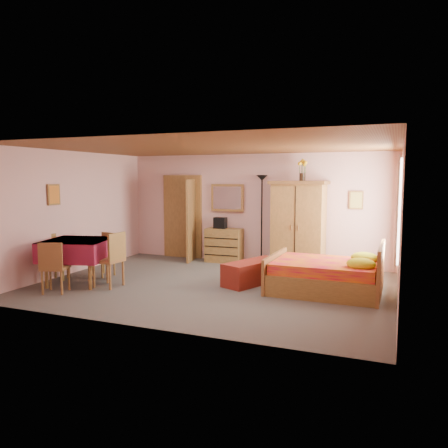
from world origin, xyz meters
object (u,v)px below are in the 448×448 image
at_px(wall_mirror, 227,198).
at_px(chair_north, 103,255).
at_px(floor_lamp, 262,220).
at_px(chair_east, 108,260).
at_px(chair_south, 55,267).
at_px(stereo, 220,223).
at_px(bench, 253,272).
at_px(chair_west, 50,258).
at_px(dining_table, 78,262).
at_px(wardrobe, 298,225).
at_px(sunflower_vase, 302,170).
at_px(chest_of_drawers, 224,245).
at_px(bed, 325,267).

xyz_separation_m(wall_mirror, chair_north, (-1.80, -2.53, -1.10)).
bearing_deg(floor_lamp, chair_east, -122.69).
bearing_deg(chair_south, stereo, 45.55).
distance_m(wall_mirror, bench, 2.74).
bearing_deg(chair_east, chair_south, 142.32).
relative_size(chair_north, chair_west, 0.97).
bearing_deg(bench, stereo, 128.44).
bearing_deg(chair_east, dining_table, 95.40).
distance_m(floor_lamp, bench, 2.14).
xyz_separation_m(floor_lamp, chair_west, (-3.37, -3.21, -0.59)).
height_order(wardrobe, chair_south, wardrobe).
bearing_deg(sunflower_vase, wall_mirror, 172.25).
height_order(chest_of_drawers, wall_mirror, wall_mirror).
relative_size(sunflower_vase, chair_north, 0.53).
bearing_deg(chair_east, bed, -69.93).
distance_m(chest_of_drawers, chair_north, 2.94).
bearing_deg(bed, wall_mirror, 142.96).
relative_size(chest_of_drawers, chair_north, 0.97).
relative_size(wall_mirror, chair_south, 0.91).
xyz_separation_m(dining_table, chair_south, (0.07, -0.68, 0.03)).
distance_m(chest_of_drawers, wardrobe, 1.90).
bearing_deg(wardrobe, stereo, -178.81).
height_order(wall_mirror, chair_west, wall_mirror).
bearing_deg(bed, stereo, 146.89).
bearing_deg(bench, chair_west, -161.17).
bearing_deg(bench, floor_lamp, 102.25).
height_order(dining_table, chair_east, chair_east).
bearing_deg(chair_west, stereo, 164.87).
bearing_deg(bench, wall_mirror, 123.37).
distance_m(stereo, chair_north, 2.92).
bearing_deg(dining_table, wardrobe, 39.49).
distance_m(wall_mirror, wardrobe, 1.92).
distance_m(sunflower_vase, chair_west, 5.58).
xyz_separation_m(sunflower_vase, chair_south, (-3.63, -3.68, -1.74)).
xyz_separation_m(dining_table, chair_east, (0.68, 0.02, 0.09)).
distance_m(chair_south, chair_north, 1.41).
distance_m(wall_mirror, dining_table, 3.90).
bearing_deg(chair_east, wall_mirror, -15.79).
xyz_separation_m(wall_mirror, chair_west, (-2.47, -3.29, -1.09)).
relative_size(chest_of_drawers, bed, 0.44).
bearing_deg(dining_table, sunflower_vase, 39.12).
xyz_separation_m(chair_south, chair_north, (-0.06, 1.41, -0.02)).
bearing_deg(chest_of_drawers, chair_south, -116.79).
height_order(wardrobe, sunflower_vase, sunflower_vase).
bearing_deg(stereo, wall_mirror, 65.66).
height_order(chest_of_drawers, chair_west, chair_west).
height_order(chair_west, chair_east, chair_east).
xyz_separation_m(chair_west, chair_east, (1.34, 0.05, 0.06)).
bearing_deg(chair_west, wardrobe, 147.68).
height_order(floor_lamp, chair_south, floor_lamp).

